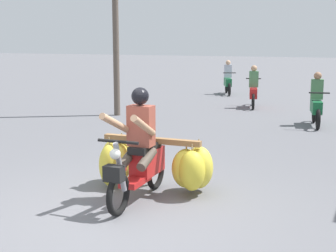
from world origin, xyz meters
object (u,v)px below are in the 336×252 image
object	(u,v)px
motorbike_distant_ahead_left	(228,81)
utility_pole	(116,26)
motorbike_main_loaded	(153,161)
motorbike_distant_far_ahead	(316,104)
motorbike_distant_ahead_right	(253,91)

from	to	relation	value
motorbike_distant_ahead_left	utility_pole	xyz separation A→B (m)	(-1.33, -6.77, 2.03)
motorbike_main_loaded	motorbike_distant_ahead_left	world-z (taller)	motorbike_main_loaded
motorbike_distant_ahead_left	utility_pole	distance (m)	7.19
motorbike_distant_ahead_left	utility_pole	world-z (taller)	utility_pole
motorbike_distant_far_ahead	motorbike_distant_ahead_left	bearing A→B (deg)	124.69
motorbike_main_loaded	motorbike_distant_ahead_left	xyz separation A→B (m)	(-2.90, 13.05, 0.09)
motorbike_main_loaded	motorbike_distant_ahead_right	bearing A→B (deg)	95.59
motorbike_distant_ahead_left	motorbike_distant_far_ahead	size ratio (longest dim) A/B	0.95
motorbike_main_loaded	utility_pole	world-z (taller)	utility_pole
motorbike_distant_ahead_left	motorbike_distant_ahead_right	bearing A→B (deg)	-61.03
motorbike_main_loaded	motorbike_distant_far_ahead	distance (m)	6.97
motorbike_distant_ahead_right	utility_pole	size ratio (longest dim) A/B	0.31
motorbike_main_loaded	motorbike_distant_ahead_right	distance (m)	9.54
motorbike_distant_far_ahead	utility_pole	bearing A→B (deg)	-174.44
utility_pole	motorbike_distant_far_ahead	bearing A→B (deg)	5.56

